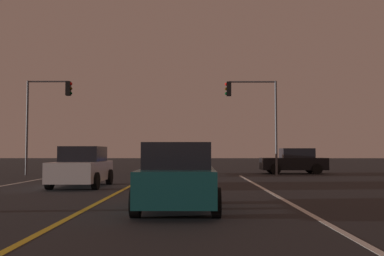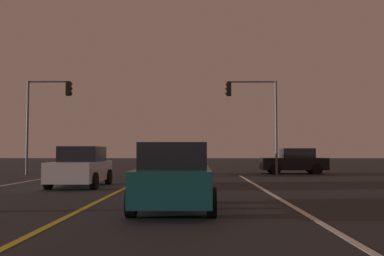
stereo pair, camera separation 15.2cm
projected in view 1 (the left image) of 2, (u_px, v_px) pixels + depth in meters
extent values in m
cube|color=silver|center=(319.00, 219.00, 9.61)|extent=(0.16, 34.67, 0.01)
cube|color=gold|center=(68.00, 219.00, 9.67)|extent=(0.16, 34.67, 0.01)
cylinder|color=black|center=(276.00, 169.00, 28.49)|extent=(0.68, 0.22, 0.68)
cylinder|color=black|center=(271.00, 168.00, 30.29)|extent=(0.68, 0.22, 0.68)
cylinder|color=black|center=(317.00, 169.00, 28.47)|extent=(0.68, 0.22, 0.68)
cylinder|color=black|center=(310.00, 168.00, 30.26)|extent=(0.68, 0.22, 0.68)
cube|color=black|center=(293.00, 164.00, 29.39)|extent=(4.30, 1.80, 0.80)
cube|color=black|center=(297.00, 153.00, 29.43)|extent=(2.10, 1.60, 0.64)
cube|color=red|center=(327.00, 163.00, 28.78)|extent=(0.08, 0.24, 0.16)
cube|color=red|center=(322.00, 162.00, 29.98)|extent=(0.08, 0.24, 0.16)
cylinder|color=black|center=(96.00, 181.00, 17.00)|extent=(0.22, 0.68, 0.68)
cylinder|color=black|center=(49.00, 181.00, 17.02)|extent=(0.22, 0.68, 0.68)
cylinder|color=black|center=(109.00, 177.00, 19.70)|extent=(0.22, 0.68, 0.68)
cylinder|color=black|center=(70.00, 177.00, 19.72)|extent=(0.22, 0.68, 0.68)
cube|color=silver|center=(82.00, 171.00, 18.38)|extent=(1.80, 4.30, 0.80)
cube|color=black|center=(84.00, 154.00, 18.67)|extent=(1.60, 2.10, 0.64)
cube|color=red|center=(106.00, 167.00, 20.47)|extent=(0.24, 0.08, 0.16)
cube|color=red|center=(81.00, 167.00, 20.49)|extent=(0.24, 0.08, 0.16)
cylinder|color=black|center=(149.00, 192.00, 12.51)|extent=(0.22, 0.68, 0.68)
cylinder|color=black|center=(212.00, 192.00, 12.49)|extent=(0.22, 0.68, 0.68)
cylinder|color=black|center=(136.00, 203.00, 9.81)|extent=(0.22, 0.68, 0.68)
cylinder|color=black|center=(216.00, 203.00, 9.79)|extent=(0.22, 0.68, 0.68)
cube|color=#145156|center=(178.00, 184.00, 11.17)|extent=(1.80, 4.30, 0.80)
cube|color=black|center=(178.00, 156.00, 10.96)|extent=(1.60, 2.10, 0.64)
cube|color=red|center=(145.00, 186.00, 9.08)|extent=(0.24, 0.08, 0.16)
cube|color=red|center=(203.00, 186.00, 9.07)|extent=(0.24, 0.08, 0.16)
cylinder|color=black|center=(170.00, 169.00, 28.96)|extent=(0.22, 0.68, 0.68)
cylinder|color=black|center=(197.00, 169.00, 28.95)|extent=(0.22, 0.68, 0.68)
cylinder|color=black|center=(167.00, 171.00, 26.27)|extent=(0.22, 0.68, 0.68)
cylinder|color=black|center=(197.00, 171.00, 26.25)|extent=(0.22, 0.68, 0.68)
cube|color=navy|center=(183.00, 165.00, 27.62)|extent=(1.80, 4.30, 0.80)
cube|color=black|center=(183.00, 153.00, 27.41)|extent=(1.60, 2.10, 0.64)
cube|color=red|center=(171.00, 164.00, 25.54)|extent=(0.24, 0.08, 0.16)
cube|color=red|center=(192.00, 164.00, 25.53)|extent=(0.24, 0.08, 0.16)
cylinder|color=#4C4C51|center=(276.00, 128.00, 27.56)|extent=(0.14, 0.14, 5.95)
cylinder|color=#4C4C51|center=(252.00, 82.00, 27.73)|extent=(2.96, 0.10, 0.10)
cube|color=black|center=(229.00, 89.00, 27.72)|extent=(0.28, 0.36, 0.90)
sphere|color=red|center=(226.00, 84.00, 27.74)|extent=(0.20, 0.20, 0.20)
sphere|color=#3C2706|center=(226.00, 89.00, 27.72)|extent=(0.20, 0.20, 0.20)
sphere|color=#063816|center=(226.00, 94.00, 27.71)|extent=(0.20, 0.20, 0.20)
cylinder|color=#4C4C51|center=(27.00, 128.00, 27.71)|extent=(0.14, 0.14, 5.99)
cylinder|color=#4C4C51|center=(48.00, 82.00, 27.86)|extent=(2.58, 0.10, 0.10)
cube|color=black|center=(68.00, 89.00, 27.82)|extent=(0.28, 0.36, 0.90)
sphere|color=red|center=(71.00, 84.00, 27.84)|extent=(0.20, 0.20, 0.20)
sphere|color=#3C2706|center=(71.00, 89.00, 27.82)|extent=(0.20, 0.20, 0.20)
sphere|color=#063816|center=(71.00, 93.00, 27.80)|extent=(0.20, 0.20, 0.20)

